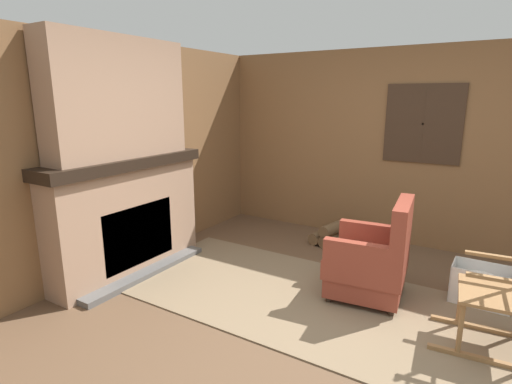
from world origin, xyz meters
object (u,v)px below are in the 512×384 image
Objects in this scene: rocking_chair at (502,294)px; storage_case at (160,144)px; laundry_basket at (481,285)px; oil_lamp_vase at (63,154)px; firewood_stack at (332,236)px; decorative_plate_on_mantel at (121,143)px; armchair at (372,262)px.

rocking_chair is 5.13× the size of storage_case.
oil_lamp_vase is at bearing -151.47° from laundry_basket.
laundry_basket is (-0.14, 0.71, -0.27)m from rocking_chair.
firewood_stack is 2.04× the size of storage_case.
rocking_chair reaches higher than laundry_basket.
rocking_chair is at bearing -78.86° from laundry_basket.
storage_case is 0.92× the size of decorative_plate_on_mantel.
rocking_chair reaches higher than armchair.
laundry_basket is at bearing 18.92° from decorative_plate_on_mantel.
storage_case reaches higher than firewood_stack.
laundry_basket is 3.67m from decorative_plate_on_mantel.
rocking_chair is 4.71× the size of decorative_plate_on_mantel.
laundry_basket is at bearing 10.41° from storage_case.
oil_lamp_vase is 1.16× the size of storage_case.
oil_lamp_vase is 1.06× the size of decorative_plate_on_mantel.
armchair is 1.37m from firewood_stack.
decorative_plate_on_mantel is (-3.43, -0.42, 0.92)m from rocking_chair.
firewood_stack is 2.38m from storage_case.
storage_case is at bearing -7.13° from rocking_chair.
armchair is 1.07m from rocking_chair.
decorative_plate_on_mantel is (-2.41, -0.73, 1.02)m from armchair.
firewood_stack is at bearing 157.35° from laundry_basket.
armchair is 3.54× the size of storage_case.
armchair is at bearing -155.49° from laundry_basket.
decorative_plate_on_mantel is at bearing 10.47° from armchair.
armchair is 2.72m from decorative_plate_on_mantel.
storage_case is at bearing -140.99° from firewood_stack.
rocking_chair is 2.78× the size of laundry_basket.
rocking_chair is at bearing 17.35° from oil_lamp_vase.
storage_case is at bearing -169.59° from laundry_basket.
laundry_basket is at bearing -84.13° from rocking_chair.
rocking_chair reaches higher than firewood_stack.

